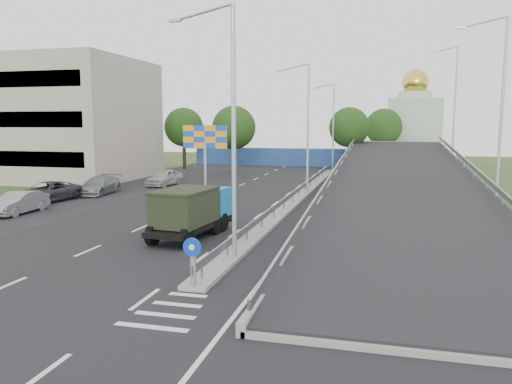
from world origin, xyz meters
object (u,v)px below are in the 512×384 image
(lamp_post_near, at_px, (229,119))
(parked_car_d, at_px, (99,185))
(parked_car_e, at_px, (164,178))
(parked_car_c, at_px, (48,192))
(church, at_px, (413,126))
(sign_bollard, at_px, (193,262))
(lamp_post_mid, at_px, (306,121))
(billboard, at_px, (205,140))
(dump_truck, at_px, (192,210))
(lamp_post_far, at_px, (332,122))
(parked_car_b, at_px, (19,203))

(lamp_post_near, distance_m, parked_car_d, 23.38)
(parked_car_e, bearing_deg, lamp_post_near, -53.39)
(parked_car_d, bearing_deg, parked_car_c, -113.58)
(lamp_post_near, height_order, church, church)
(sign_bollard, xyz_separation_m, lamp_post_mid, (0.11, 23.83, 4.77))
(billboard, xyz_separation_m, dump_truck, (5.92, -18.16, -2.80))
(lamp_post_near, distance_m, church, 54.90)
(lamp_post_mid, xyz_separation_m, church, (9.89, 34.00, -0.50))
(lamp_post_far, bearing_deg, church, 54.76)
(sign_bollard, xyz_separation_m, parked_car_b, (-16.01, 10.98, -0.32))
(parked_car_b, relative_size, parked_car_e, 0.96)
(lamp_post_far, distance_m, parked_car_b, 36.94)
(parked_car_c, relative_size, parked_car_e, 1.17)
(parked_car_c, bearing_deg, lamp_post_far, 64.43)
(lamp_post_near, bearing_deg, parked_car_d, 134.68)
(sign_bollard, height_order, lamp_post_far, lamp_post_far)
(lamp_post_near, xyz_separation_m, dump_truck, (-3.19, 3.84, -4.42))
(lamp_post_mid, distance_m, billboard, 9.47)
(sign_bollard, relative_size, parked_car_b, 0.39)
(lamp_post_near, bearing_deg, lamp_post_far, 90.00)
(dump_truck, height_order, parked_car_b, dump_truck)
(lamp_post_far, bearing_deg, parked_car_c, -121.88)
(church, relative_size, parked_car_c, 2.63)
(lamp_post_mid, bearing_deg, lamp_post_near, -90.00)
(sign_bollard, relative_size, lamp_post_mid, 0.17)
(parked_car_b, xyz_separation_m, parked_car_e, (2.84, 15.44, 0.05))
(lamp_post_near, relative_size, lamp_post_far, 1.00)
(parked_car_e, bearing_deg, lamp_post_far, 58.79)
(lamp_post_near, height_order, parked_car_c, lamp_post_near)
(lamp_post_near, xyz_separation_m, parked_car_c, (-17.52, 11.83, -5.08))
(lamp_post_far, relative_size, dump_truck, 1.72)
(lamp_post_mid, xyz_separation_m, lamp_post_far, (0.00, 20.00, 0.00))
(lamp_post_near, relative_size, church, 0.73)
(lamp_post_mid, height_order, dump_truck, lamp_post_mid)
(church, height_order, parked_car_e, church)
(sign_bollard, xyz_separation_m, church, (10.00, 57.83, 4.28))
(church, relative_size, dump_truck, 2.35)
(lamp_post_near, relative_size, lamp_post_mid, 1.00)
(parked_car_d, xyz_separation_m, parked_car_e, (2.76, 6.38, 0.04))
(lamp_post_far, xyz_separation_m, parked_car_b, (-16.12, -32.84, -5.10))
(lamp_post_mid, bearing_deg, lamp_post_far, 90.00)
(lamp_post_mid, bearing_deg, sign_bollard, -90.26)
(lamp_post_near, bearing_deg, lamp_post_mid, 90.00)
(lamp_post_mid, distance_m, lamp_post_far, 20.00)
(lamp_post_near, relative_size, parked_car_b, 2.34)
(parked_car_b, xyz_separation_m, parked_car_d, (0.08, 9.07, 0.01))
(lamp_post_far, xyz_separation_m, parked_car_c, (-17.52, -28.17, -5.08))
(lamp_post_near, bearing_deg, parked_car_c, 145.98)
(parked_car_b, bearing_deg, parked_car_d, 87.96)
(parked_car_b, bearing_deg, billboard, 63.16)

